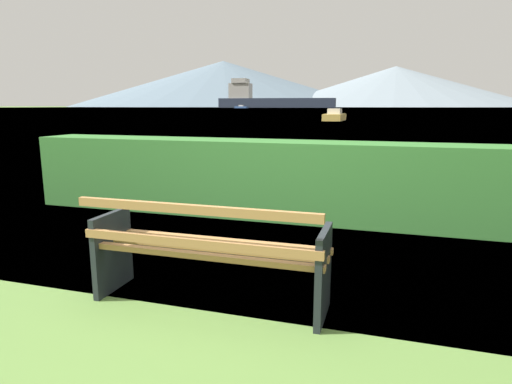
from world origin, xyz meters
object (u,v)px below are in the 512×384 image
Objects in this scene: park_bench at (208,253)px; tender_far at (335,116)px; cargo_ship_large at (268,100)px; fishing_boat_near at (241,107)px.

tender_far reaches higher than park_bench.
cargo_ship_large reaches higher than tender_far.
fishing_boat_near is at bearing 109.18° from park_bench.
tender_far is at bearing -68.24° from fishing_boat_near.
park_bench is at bearing -74.23° from cargo_ship_large.
tender_far is (-4.69, 44.04, 0.02)m from park_bench.
cargo_ship_large is 10.23× the size of fishing_boat_near.
cargo_ship_large reaches higher than park_bench.
cargo_ship_large is at bearing 107.28° from tender_far.
fishing_boat_near is 1.66× the size of tender_far.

